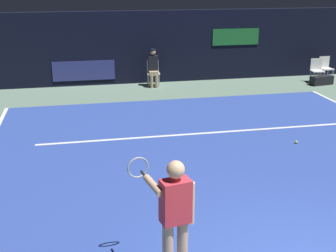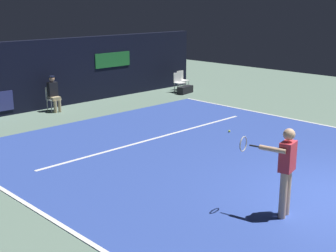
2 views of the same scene
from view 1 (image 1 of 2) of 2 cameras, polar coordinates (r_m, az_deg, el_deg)
ground_plane at (r=9.66m, az=6.60°, el=-4.60°), size 30.25×30.25×0.00m
court_surface at (r=9.66m, az=6.60°, el=-4.56°), size 10.12×10.30×0.01m
line_service at (r=11.26m, az=3.80°, el=-0.98°), size 7.89×0.10×0.01m
back_wall at (r=16.64m, az=-1.60°, el=10.05°), size 15.09×0.33×2.60m
tennis_player at (r=5.62m, az=0.80°, el=-11.35°), size 0.76×0.93×1.73m
line_judge_on_chair at (r=16.01m, az=-1.89°, el=7.48°), size 0.47×0.55×1.32m
courtside_chair_near at (r=17.51m, az=18.45°, el=6.90°), size 0.50×0.48×0.88m
courtside_chair_far at (r=18.05m, az=19.43°, el=7.13°), size 0.45×0.43×0.88m
tennis_ball at (r=11.02m, az=16.04°, el=-1.98°), size 0.07×0.07×0.07m
equipment_bag at (r=17.27m, az=18.98°, el=5.52°), size 0.88×0.46×0.32m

